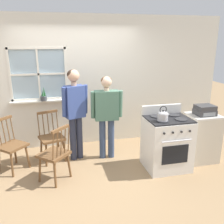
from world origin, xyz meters
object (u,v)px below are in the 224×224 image
(chair_by_window, at_px, (51,138))
(chair_center_cluster, at_px, (55,155))
(person_elderly_left, at_px, (75,106))
(chair_near_wall, at_px, (11,146))
(kettle, at_px, (163,115))
(person_teen_center, at_px, (107,110))
(stove, at_px, (167,143))
(stereo, at_px, (205,110))
(side_counter, at_px, (201,138))
(potted_plant, at_px, (44,97))

(chair_by_window, xyz_separation_m, chair_center_cluster, (0.04, -0.73, 0.00))
(person_elderly_left, bearing_deg, chair_near_wall, 169.92)
(chair_near_wall, bearing_deg, person_elderly_left, -39.15)
(person_elderly_left, height_order, kettle, person_elderly_left)
(person_teen_center, xyz_separation_m, stove, (0.94, -0.63, -0.48))
(chair_near_wall, height_order, stereo, stereo)
(person_elderly_left, height_order, person_teen_center, person_elderly_left)
(kettle, bearing_deg, chair_near_wall, 164.49)
(stove, height_order, side_counter, stove)
(chair_near_wall, relative_size, person_teen_center, 0.59)
(chair_near_wall, bearing_deg, kettle, -62.91)
(stove, xyz_separation_m, potted_plant, (-2.07, 1.38, 0.63))
(side_counter, distance_m, stereo, 0.54)
(person_teen_center, bearing_deg, stove, -29.75)
(stove, bearing_deg, side_counter, 8.26)
(kettle, bearing_deg, chair_by_window, 153.43)
(chair_center_cluster, relative_size, stereo, 2.75)
(person_elderly_left, bearing_deg, stove, -43.80)
(potted_plant, bearing_deg, person_teen_center, -33.34)
(person_teen_center, bearing_deg, person_elderly_left, 175.41)
(person_teen_center, xyz_separation_m, kettle, (0.77, -0.76, 0.07))
(person_elderly_left, distance_m, potted_plant, 0.86)
(chair_center_cluster, distance_m, side_counter, 2.68)
(chair_near_wall, height_order, stove, stove)
(stove, distance_m, side_counter, 0.76)
(person_elderly_left, distance_m, kettle, 1.59)
(chair_near_wall, relative_size, side_counter, 1.04)
(chair_by_window, relative_size, kettle, 3.79)
(person_elderly_left, height_order, stove, person_elderly_left)
(potted_plant, bearing_deg, chair_center_cluster, -83.76)
(person_elderly_left, xyz_separation_m, person_teen_center, (0.57, -0.09, -0.08))
(chair_near_wall, xyz_separation_m, potted_plant, (0.58, 0.82, 0.66))
(chair_center_cluster, xyz_separation_m, kettle, (1.75, -0.17, 0.58))
(chair_by_window, xyz_separation_m, person_teen_center, (1.03, -0.14, 0.51))
(chair_by_window, bearing_deg, stereo, -31.15)
(chair_near_wall, height_order, kettle, kettle)
(person_elderly_left, distance_m, stove, 1.77)
(person_teen_center, height_order, potted_plant, person_teen_center)
(chair_near_wall, bearing_deg, chair_center_cluster, -83.17)
(chair_by_window, bearing_deg, person_teen_center, -24.71)
(chair_by_window, relative_size, chair_center_cluster, 1.00)
(chair_near_wall, distance_m, person_elderly_left, 1.29)
(chair_near_wall, distance_m, chair_center_cluster, 0.89)
(chair_by_window, height_order, stove, stove)
(kettle, xyz_separation_m, stereo, (0.92, 0.22, -0.04))
(chair_center_cluster, xyz_separation_m, stove, (1.92, -0.04, 0.03))
(person_elderly_left, distance_m, stereo, 2.35)
(kettle, bearing_deg, person_teen_center, 135.27)
(person_elderly_left, bearing_deg, chair_center_cluster, -139.28)
(stove, distance_m, potted_plant, 2.56)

